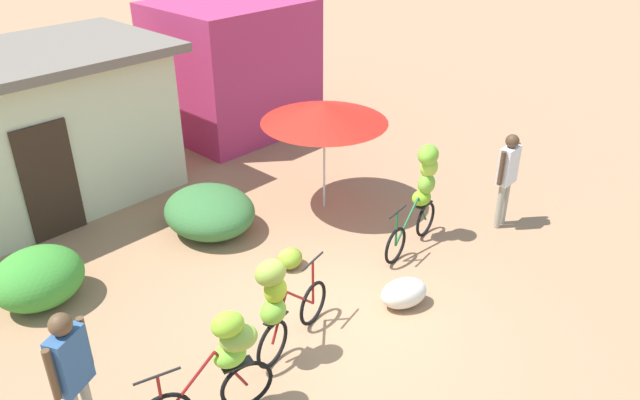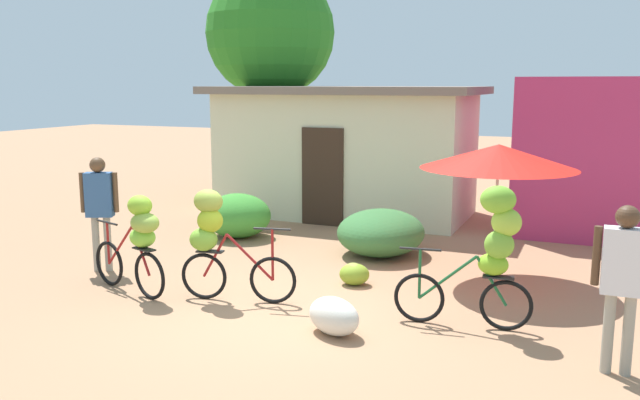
{
  "view_description": "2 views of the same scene",
  "coord_description": "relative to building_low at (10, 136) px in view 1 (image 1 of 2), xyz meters",
  "views": [
    {
      "loc": [
        -4.95,
        -4.43,
        5.51
      ],
      "look_at": [
        0.98,
        1.19,
        1.09
      ],
      "focal_mm": 34.21,
      "sensor_mm": 36.0,
      "label": 1
    },
    {
      "loc": [
        3.66,
        -7.23,
        2.87
      ],
      "look_at": [
        -0.02,
        1.39,
        1.21
      ],
      "focal_mm": 36.94,
      "sensor_mm": 36.0,
      "label": 2
    }
  ],
  "objects": [
    {
      "name": "bicycle_leftmost",
      "position": [
        -0.52,
        -6.54,
        -0.6
      ],
      "size": [
        1.56,
        0.62,
        1.41
      ],
      "color": "black",
      "rests_on": "ground"
    },
    {
      "name": "bicycle_near_pile",
      "position": [
        0.55,
        -6.28,
        -0.55
      ],
      "size": [
        1.57,
        0.51,
        1.5
      ],
      "color": "black",
      "rests_on": "ground"
    },
    {
      "name": "market_umbrella",
      "position": [
        3.83,
        -3.96,
        0.42
      ],
      "size": [
        2.23,
        2.23,
        2.02
      ],
      "color": "beige",
      "rests_on": "ground"
    },
    {
      "name": "produce_sack",
      "position": [
        2.45,
        -6.81,
        -1.21
      ],
      "size": [
        0.82,
        0.69,
        0.44
      ],
      "primitive_type": "ellipsoid",
      "rotation": [
        0.0,
        0.0,
        2.72
      ],
      "color": "silver",
      "rests_on": "ground"
    },
    {
      "name": "ground_plane",
      "position": [
        1.5,
        -6.33,
        -1.43
      ],
      "size": [
        60.0,
        60.0,
        0.0
      ],
      "primitive_type": "plane",
      "color": "#A47756"
    },
    {
      "name": "shop_pink",
      "position": [
        5.26,
        0.3,
        0.07
      ],
      "size": [
        3.2,
        2.8,
        3.0
      ],
      "primitive_type": "cube",
      "color": "#B83163",
      "rests_on": "ground"
    },
    {
      "name": "person_bystander",
      "position": [
        -1.84,
        -5.77,
        -0.33
      ],
      "size": [
        0.53,
        0.35,
        1.78
      ],
      "color": "gray",
      "rests_on": "ground"
    },
    {
      "name": "hedge_bush_front_left",
      "position": [
        -1.06,
        -2.96,
        -1.01
      ],
      "size": [
        1.28,
        1.17,
        0.83
      ],
      "primitive_type": "ellipsoid",
      "color": "#3C8E30",
      "rests_on": "ground"
    },
    {
      "name": "hedge_bush_front_right",
      "position": [
        1.83,
        -3.15,
        -1.04
      ],
      "size": [
        1.46,
        1.67,
        0.77
      ],
      "primitive_type": "ellipsoid",
      "color": "#386F38",
      "rests_on": "ground"
    },
    {
      "name": "banana_pile_on_ground",
      "position": [
        2.01,
        -4.93,
        -1.27
      ],
      "size": [
        0.52,
        0.48,
        0.32
      ],
      "color": "olive",
      "rests_on": "ground"
    },
    {
      "name": "building_low",
      "position": [
        0.0,
        0.0,
        0.0
      ],
      "size": [
        5.8,
        3.15,
        2.81
      ],
      "color": "beige",
      "rests_on": "ground"
    },
    {
      "name": "person_vendor",
      "position": [
        5.45,
        -6.68,
        -0.37
      ],
      "size": [
        0.58,
        0.23,
        1.72
      ],
      "color": "gray",
      "rests_on": "ground"
    },
    {
      "name": "bicycle_center_loaded",
      "position": [
        4.06,
        -5.94,
        -0.42
      ],
      "size": [
        1.63,
        0.44,
        1.73
      ],
      "color": "black",
      "rests_on": "ground"
    }
  ]
}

